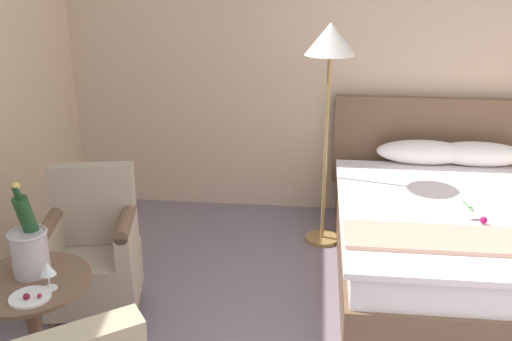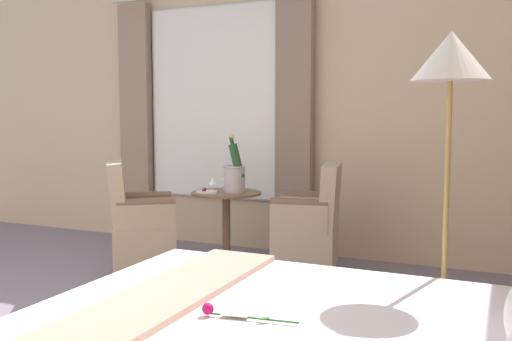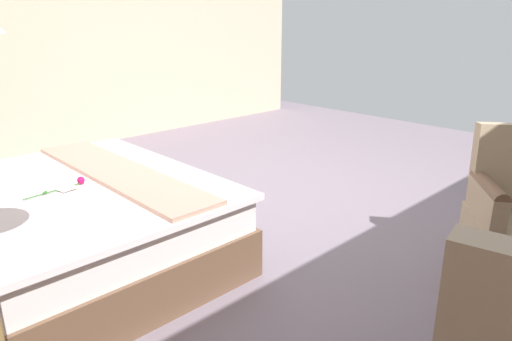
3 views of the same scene
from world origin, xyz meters
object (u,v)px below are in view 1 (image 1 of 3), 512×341
at_px(floor_lamp_brass, 330,56).
at_px(armchair_by_window, 93,254).
at_px(wine_glass_near_edge, 48,270).
at_px(snack_plate, 30,297).
at_px(side_table_round, 35,330).
at_px(champagne_bucket, 29,245).
at_px(bed, 468,234).

bearing_deg(floor_lamp_brass, armchair_by_window, -140.59).
distance_m(wine_glass_near_edge, snack_plate, 0.14).
bearing_deg(snack_plate, side_table_round, 121.64).
distance_m(champagne_bucket, snack_plate, 0.29).
distance_m(bed, wine_glass_near_edge, 2.93).
distance_m(wine_glass_near_edge, armchair_by_window, 0.93).
bearing_deg(side_table_round, floor_lamp_brass, 53.50).
height_order(bed, snack_plate, bed).
height_order(floor_lamp_brass, armchair_by_window, floor_lamp_brass).
distance_m(bed, snack_plate, 3.01).
relative_size(bed, champagne_bucket, 4.28).
xyz_separation_m(side_table_round, armchair_by_window, (0.01, 0.79, 0.02)).
bearing_deg(champagne_bucket, wine_glass_near_edge, -41.38).
height_order(wine_glass_near_edge, snack_plate, wine_glass_near_edge).
xyz_separation_m(bed, wine_glass_near_edge, (-2.38, -1.63, 0.48)).
relative_size(champagne_bucket, snack_plate, 2.62).
bearing_deg(wine_glass_near_edge, armchair_by_window, 99.41).
height_order(bed, side_table_round, bed).
bearing_deg(wine_glass_near_edge, snack_plate, -120.51).
bearing_deg(champagne_bucket, armchair_by_window, 88.89).
bearing_deg(champagne_bucket, side_table_round, -84.22).
bearing_deg(snack_plate, wine_glass_near_edge, 59.49).
height_order(champagne_bucket, wine_glass_near_edge, champagne_bucket).
relative_size(floor_lamp_brass, wine_glass_near_edge, 12.23).
bearing_deg(armchair_by_window, side_table_round, -90.41).
height_order(floor_lamp_brass, wine_glass_near_edge, floor_lamp_brass).
xyz_separation_m(champagne_bucket, wine_glass_near_edge, (0.15, -0.13, -0.05)).
distance_m(bed, floor_lamp_brass, 1.66).
bearing_deg(champagne_bucket, floor_lamp_brass, 52.21).
xyz_separation_m(champagne_bucket, armchair_by_window, (0.01, 0.71, -0.42)).
height_order(side_table_round, champagne_bucket, champagne_bucket).
bearing_deg(wine_glass_near_edge, side_table_round, 159.42).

